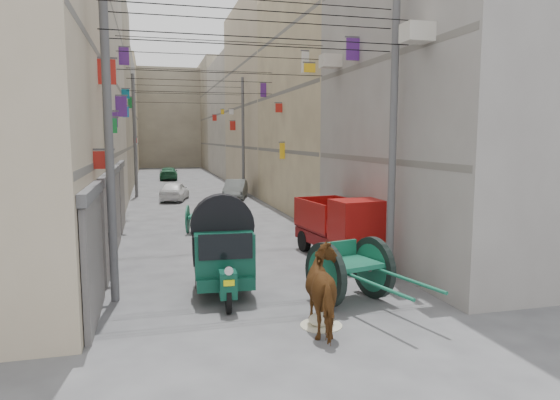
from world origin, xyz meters
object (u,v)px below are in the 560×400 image
object	(u,v)px
auto_rickshaw	(223,250)
distant_car_green	(169,173)
distant_car_grey	(235,189)
second_cart	(203,218)
horse	(328,290)
mini_truck	(345,230)
feed_sack	(321,319)
tonga_cart	(350,270)
distant_car_white	(174,191)

from	to	relation	value
auto_rickshaw	distant_car_green	bearing A→B (deg)	93.42
auto_rickshaw	distant_car_grey	bearing A→B (deg)	82.96
second_cart	horse	bearing A→B (deg)	-71.59
mini_truck	distant_car_grey	size ratio (longest dim) A/B	1.04
second_cart	feed_sack	world-z (taller)	second_cart
tonga_cart	distant_car_grey	bearing A→B (deg)	73.68
tonga_cart	second_cart	distance (m)	9.98
auto_rickshaw	mini_truck	xyz separation A→B (m)	(4.28, 2.53, -0.15)
tonga_cart	distant_car_white	size ratio (longest dim) A/B	1.00
distant_car_white	distant_car_grey	bearing A→B (deg)	-163.66
mini_truck	distant_car_grey	bearing A→B (deg)	85.19
distant_car_white	distant_car_grey	world-z (taller)	distant_car_grey
distant_car_green	distant_car_grey	bearing A→B (deg)	105.00
tonga_cart	distant_car_white	world-z (taller)	tonga_cart
horse	mini_truck	bearing A→B (deg)	-109.03
auto_rickshaw	second_cart	xyz separation A→B (m)	(0.37, 8.33, -0.51)
horse	distant_car_green	bearing A→B (deg)	-81.11
second_cart	feed_sack	distance (m)	11.03
distant_car_white	distant_car_grey	xyz separation A→B (m)	(3.87, 0.19, 0.00)
tonga_cart	distant_car_white	xyz separation A→B (m)	(-3.07, 20.80, -0.18)
feed_sack	horse	bearing A→B (deg)	-72.08
tonga_cart	feed_sack	bearing A→B (deg)	-146.56
tonga_cart	mini_truck	bearing A→B (deg)	55.38
tonga_cart	auto_rickshaw	bearing A→B (deg)	140.49
distant_car_grey	distant_car_green	xyz separation A→B (m)	(-3.63, 16.04, -0.02)
feed_sack	distant_car_white	world-z (taller)	distant_car_white
second_cart	horse	xyz separation A→B (m)	(1.37, -11.16, 0.22)
auto_rickshaw	distant_car_white	world-z (taller)	auto_rickshaw
distant_car_white	distant_car_grey	size ratio (longest dim) A/B	0.97
distant_car_green	feed_sack	bearing A→B (deg)	94.74
horse	feed_sack	bearing A→B (deg)	-65.77
feed_sack	distant_car_white	size ratio (longest dim) A/B	0.15
horse	distant_car_grey	bearing A→B (deg)	-88.51
mini_truck	distant_car_white	bearing A→B (deg)	97.96
auto_rickshaw	distant_car_grey	distance (m)	19.99
auto_rickshaw	second_cart	distance (m)	8.35
feed_sack	distant_car_grey	world-z (taller)	distant_car_grey
distant_car_grey	distant_car_green	distance (m)	16.44
tonga_cart	feed_sack	xyz separation A→B (m)	(-1.16, -1.27, -0.65)
distant_car_white	distant_car_green	world-z (taller)	distant_car_white
tonga_cart	distant_car_grey	size ratio (longest dim) A/B	0.96
tonga_cart	distant_car_white	distance (m)	21.03
distant_car_grey	distant_car_green	world-z (taller)	distant_car_grey
mini_truck	distant_car_green	size ratio (longest dim) A/B	0.94
feed_sack	horse	distance (m)	0.73
distant_car_white	distant_car_green	size ratio (longest dim) A/B	0.88
feed_sack	distant_car_green	xyz separation A→B (m)	(-1.66, 38.30, 0.45)
tonga_cart	second_cart	xyz separation A→B (m)	(-2.46, 9.67, -0.17)
auto_rickshaw	distant_car_green	world-z (taller)	auto_rickshaw
second_cart	distant_car_green	world-z (taller)	distant_car_green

